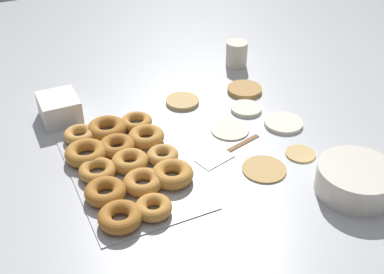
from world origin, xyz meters
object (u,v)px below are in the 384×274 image
object	(u,v)px
pancake_1	(264,168)
pancake_3	(183,101)
batter_bowl	(356,180)
paper_cup	(237,54)
pancake_2	(230,129)
spatula	(221,155)
container_stack	(59,108)
pancake_4	(283,123)
pancake_0	(246,109)
pancake_5	(245,90)
pancake_6	(300,153)
donut_tray	(125,162)

from	to	relation	value
pancake_1	pancake_3	size ratio (longest dim) A/B	1.10
batter_bowl	paper_cup	world-z (taller)	paper_cup
pancake_1	batter_bowl	size ratio (longest dim) A/B	0.60
pancake_3	batter_bowl	world-z (taller)	batter_bowl
pancake_2	batter_bowl	bearing A→B (deg)	21.58
spatula	container_stack	bearing A→B (deg)	-62.08
container_stack	pancake_4	bearing A→B (deg)	61.88
pancake_0	pancake_3	distance (m)	0.21
batter_bowl	container_stack	bearing A→B (deg)	-137.98
pancake_5	pancake_6	xyz separation A→B (m)	(0.38, -0.04, -0.00)
pancake_5	paper_cup	bearing A→B (deg)	158.64
batter_bowl	pancake_5	bearing A→B (deg)	178.65
batter_bowl	spatula	distance (m)	0.36
pancake_2	pancake_4	bearing A→B (deg)	75.41
pancake_0	pancake_2	xyz separation A→B (m)	(0.08, -0.10, -0.00)
pancake_0	pancake_3	size ratio (longest dim) A/B	0.91
pancake_3	pancake_6	distance (m)	0.43
pancake_3	spatula	world-z (taller)	pancake_3
container_stack	batter_bowl	bearing A→B (deg)	42.02
pancake_0	spatula	world-z (taller)	pancake_0
paper_cup	container_stack	bearing A→B (deg)	-82.12
pancake_4	batter_bowl	distance (m)	0.33
batter_bowl	paper_cup	xyz separation A→B (m)	(-0.74, 0.09, 0.01)
pancake_2	pancake_1	bearing A→B (deg)	-2.68
pancake_0	pancake_2	size ratio (longest dim) A/B	0.85
pancake_5	spatula	xyz separation A→B (m)	(0.28, -0.24, -0.00)
pancake_1	donut_tray	bearing A→B (deg)	-117.07
spatula	pancake_2	bearing A→B (deg)	-145.21
donut_tray	container_stack	world-z (taller)	container_stack
pancake_1	spatula	size ratio (longest dim) A/B	0.53
pancake_0	spatula	distance (m)	0.26
pancake_2	pancake_5	distance (m)	0.25
paper_cup	pancake_1	bearing A→B (deg)	-22.81
paper_cup	spatula	xyz separation A→B (m)	(0.47, -0.31, -0.04)
pancake_0	spatula	size ratio (longest dim) A/B	0.44
pancake_6	batter_bowl	size ratio (longest dim) A/B	0.42
pancake_4	batter_bowl	bearing A→B (deg)	-2.57
pancake_4	donut_tray	distance (m)	0.50
pancake_5	pancake_6	world-z (taller)	pancake_5
pancake_0	pancake_2	distance (m)	0.13
pancake_1	paper_cup	bearing A→B (deg)	157.19
pancake_3	container_stack	distance (m)	0.39
pancake_2	pancake_3	size ratio (longest dim) A/B	1.06
pancake_1	pancake_5	world-z (taller)	pancake_5
container_stack	pancake_3	bearing A→B (deg)	79.12
pancake_1	pancake_6	bearing A→B (deg)	96.75
pancake_3	container_stack	xyz separation A→B (m)	(-0.07, -0.38, 0.03)
container_stack	donut_tray	bearing A→B (deg)	17.58
pancake_0	container_stack	size ratio (longest dim) A/B	0.74
pancake_4	paper_cup	size ratio (longest dim) A/B	1.27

